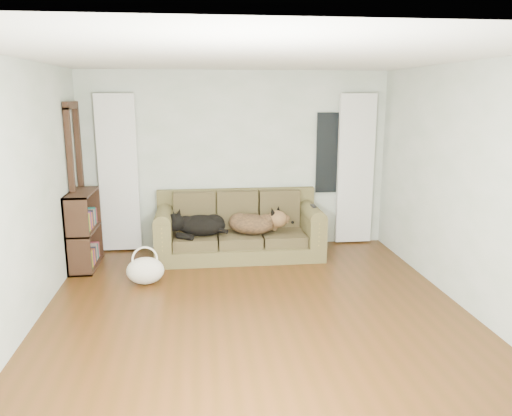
{
  "coord_description": "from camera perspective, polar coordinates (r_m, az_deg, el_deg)",
  "views": [
    {
      "loc": [
        -0.58,
        -4.83,
        2.26
      ],
      "look_at": [
        0.19,
        1.6,
        0.78
      ],
      "focal_mm": 35.0,
      "sensor_mm": 36.0,
      "label": 1
    }
  ],
  "objects": [
    {
      "name": "tote_bag",
      "position": [
        6.26,
        -12.53,
        -7.05
      ],
      "size": [
        0.51,
        0.43,
        0.33
      ],
      "primitive_type": "ellipsoid",
      "rotation": [
        0.0,
        0.0,
        -0.18
      ],
      "color": "silver",
      "rests_on": "floor"
    },
    {
      "name": "dog_black_lab",
      "position": [
        6.96,
        -6.59,
        -2.04
      ],
      "size": [
        0.75,
        0.58,
        0.29
      ],
      "primitive_type": "ellipsoid",
      "rotation": [
        0.0,
        0.0,
        -0.18
      ],
      "color": "black",
      "rests_on": "sofa"
    },
    {
      "name": "tv_remote",
      "position": [
        7.04,
        6.56,
        0.23
      ],
      "size": [
        0.05,
        0.18,
        0.02
      ],
      "primitive_type": "cube",
      "rotation": [
        0.0,
        0.0,
        0.02
      ],
      "color": "black",
      "rests_on": "sofa"
    },
    {
      "name": "wall_right",
      "position": [
        5.68,
        23.22,
        2.09
      ],
      "size": [
        0.04,
        5.0,
        2.6
      ],
      "primitive_type": "cube",
      "color": "silver",
      "rests_on": "ground"
    },
    {
      "name": "sofa",
      "position": [
        7.06,
        -1.96,
        -1.99
      ],
      "size": [
        2.32,
        1.0,
        0.95
      ],
      "primitive_type": "cube",
      "color": "brown",
      "rests_on": "floor"
    },
    {
      "name": "ceiling",
      "position": [
        4.88,
        0.03,
        16.87
      ],
      "size": [
        5.0,
        5.0,
        0.0
      ],
      "primitive_type": "plane",
      "color": "white",
      "rests_on": "ground"
    },
    {
      "name": "floor",
      "position": [
        5.36,
        0.03,
        -12.05
      ],
      "size": [
        5.0,
        5.0,
        0.0
      ],
      "primitive_type": "plane",
      "color": "#43280D",
      "rests_on": "ground"
    },
    {
      "name": "curtain_left",
      "position": [
        7.42,
        -15.44,
        3.8
      ],
      "size": [
        0.55,
        0.08,
        2.25
      ],
      "primitive_type": "cube",
      "color": "white",
      "rests_on": "ground"
    },
    {
      "name": "window_pane",
      "position": [
        7.62,
        8.74,
        6.24
      ],
      "size": [
        0.5,
        0.03,
        1.2
      ],
      "primitive_type": "cube",
      "color": "black",
      "rests_on": "wall_back"
    },
    {
      "name": "bookshelf",
      "position": [
        6.99,
        -19.07,
        -2.44
      ],
      "size": [
        0.36,
        0.84,
        1.02
      ],
      "primitive_type": "cube",
      "rotation": [
        0.0,
        0.0,
        -0.07
      ],
      "color": "black",
      "rests_on": "floor"
    },
    {
      "name": "wall_left",
      "position": [
        5.2,
        -25.42,
        0.98
      ],
      "size": [
        0.04,
        5.0,
        2.6
      ],
      "primitive_type": "cube",
      "color": "silver",
      "rests_on": "ground"
    },
    {
      "name": "wall_back",
      "position": [
        7.41,
        -2.27,
        5.42
      ],
      "size": [
        4.5,
        0.04,
        2.6
      ],
      "primitive_type": "cube",
      "color": "silver",
      "rests_on": "ground"
    },
    {
      "name": "dog_shepherd",
      "position": [
        7.0,
        -0.22,
        -1.79
      ],
      "size": [
        0.83,
        0.74,
        0.3
      ],
      "primitive_type": "ellipsoid",
      "rotation": [
        0.0,
        0.0,
        2.68
      ],
      "color": "black",
      "rests_on": "sofa"
    },
    {
      "name": "door_casing",
      "position": [
        7.17,
        -19.77,
        2.39
      ],
      "size": [
        0.07,
        0.6,
        2.1
      ],
      "primitive_type": "cube",
      "color": "black",
      "rests_on": "ground"
    },
    {
      "name": "curtain_right",
      "position": [
        7.71,
        11.29,
        4.34
      ],
      "size": [
        0.55,
        0.08,
        2.25
      ],
      "primitive_type": "cube",
      "color": "white",
      "rests_on": "ground"
    }
  ]
}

